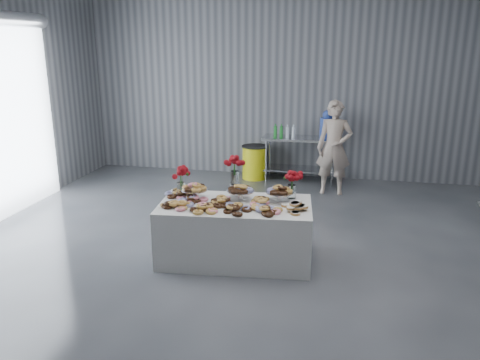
# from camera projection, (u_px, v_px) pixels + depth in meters

# --- Properties ---
(ground) EXTENTS (9.00, 9.00, 0.00)m
(ground) POSITION_uv_depth(u_px,v_px,m) (230.00, 270.00, 5.76)
(ground) COLOR #3A3D42
(ground) RESTS_ON ground
(room_walls) EXTENTS (8.04, 9.04, 4.02)m
(room_walls) POSITION_uv_depth(u_px,v_px,m) (206.00, 48.00, 5.14)
(room_walls) COLOR slate
(room_walls) RESTS_ON ground
(display_table) EXTENTS (1.99, 1.18, 0.75)m
(display_table) POSITION_uv_depth(u_px,v_px,m) (235.00, 231.00, 5.97)
(display_table) COLOR white
(display_table) RESTS_ON ground
(prep_table) EXTENTS (1.50, 0.60, 0.90)m
(prep_table) POSITION_uv_depth(u_px,v_px,m) (300.00, 151.00, 9.33)
(prep_table) COLOR silver
(prep_table) RESTS_ON ground
(donut_mounds) EXTENTS (1.87, 0.97, 0.09)m
(donut_mounds) POSITION_uv_depth(u_px,v_px,m) (234.00, 202.00, 5.81)
(donut_mounds) COLOR #BA8D44
(donut_mounds) RESTS_ON display_table
(cake_stand_left) EXTENTS (0.36, 0.36, 0.17)m
(cake_stand_left) POSITION_uv_depth(u_px,v_px,m) (194.00, 188.00, 6.03)
(cake_stand_left) COLOR silver
(cake_stand_left) RESTS_ON display_table
(cake_stand_mid) EXTENTS (0.36, 0.36, 0.17)m
(cake_stand_mid) POSITION_uv_depth(u_px,v_px,m) (241.00, 190.00, 5.97)
(cake_stand_mid) COLOR silver
(cake_stand_mid) RESTS_ON display_table
(cake_stand_right) EXTENTS (0.36, 0.36, 0.17)m
(cake_stand_right) POSITION_uv_depth(u_px,v_px,m) (280.00, 191.00, 5.91)
(cake_stand_right) COLOR silver
(cake_stand_right) RESTS_ON display_table
(danish_pile) EXTENTS (0.48, 0.48, 0.11)m
(danish_pile) POSITION_uv_depth(u_px,v_px,m) (295.00, 206.00, 5.63)
(danish_pile) COLOR white
(danish_pile) RESTS_ON display_table
(bouquet_left) EXTENTS (0.26, 0.26, 0.42)m
(bouquet_left) POSITION_uv_depth(u_px,v_px,m) (181.00, 174.00, 6.10)
(bouquet_left) COLOR white
(bouquet_left) RESTS_ON display_table
(bouquet_right) EXTENTS (0.26, 0.26, 0.42)m
(bouquet_right) POSITION_uv_depth(u_px,v_px,m) (292.00, 176.00, 5.99)
(bouquet_right) COLOR white
(bouquet_right) RESTS_ON display_table
(bouquet_center) EXTENTS (0.26, 0.26, 0.57)m
(bouquet_center) POSITION_uv_depth(u_px,v_px,m) (235.00, 167.00, 6.10)
(bouquet_center) COLOR silver
(bouquet_center) RESTS_ON display_table
(water_jug) EXTENTS (0.28, 0.28, 0.55)m
(water_jug) POSITION_uv_depth(u_px,v_px,m) (327.00, 126.00, 9.08)
(water_jug) COLOR blue
(water_jug) RESTS_ON prep_table
(drink_bottles) EXTENTS (0.54, 0.08, 0.27)m
(drink_bottles) POSITION_uv_depth(u_px,v_px,m) (284.00, 131.00, 9.19)
(drink_bottles) COLOR #268C33
(drink_bottles) RESTS_ON prep_table
(person) EXTENTS (0.64, 0.42, 1.72)m
(person) POSITION_uv_depth(u_px,v_px,m) (334.00, 148.00, 8.51)
(person) COLOR #CC8C93
(person) RESTS_ON ground
(trash_barrel) EXTENTS (0.53, 0.53, 0.69)m
(trash_barrel) POSITION_uv_depth(u_px,v_px,m) (255.00, 162.00, 9.60)
(trash_barrel) COLOR yellow
(trash_barrel) RESTS_ON ground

